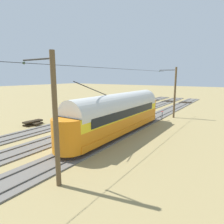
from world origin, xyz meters
name	(u,v)px	position (x,y,z in m)	size (l,w,h in m)	color
ground_plane	(82,131)	(0.00, 0.00, 0.00)	(220.00, 220.00, 0.00)	#9E8956
track_streetcar_siding	(114,135)	(-4.05, -0.31, 0.05)	(2.80, 80.00, 0.18)	#666059
track_adjacent_siding	(84,130)	(0.00, -0.31, 0.05)	(2.80, 80.00, 0.18)	#666059
track_third_siding	(59,125)	(4.05, -0.31, 0.05)	(2.80, 80.00, 0.18)	#666059
vintage_streetcar	(118,113)	(-4.05, -1.17, 2.26)	(2.65, 16.67, 5.52)	orange
catenary_pole_foreground	(174,92)	(-6.43, -12.87, 3.82)	(2.66, 0.28, 7.33)	brown
catenary_pole_mid_near	(55,119)	(-6.43, 9.11, 3.82)	(2.66, 0.28, 7.33)	brown
switch_stand	(162,115)	(-5.63, -10.26, 0.70)	(0.50, 0.30, 1.24)	black
spare_tie_stack	(33,123)	(6.99, 1.39, 0.27)	(2.40, 2.40, 0.54)	#2D2316
track_end_bumper	(107,110)	(4.05, -10.81, 0.40)	(1.80, 0.60, 0.80)	#B2A519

